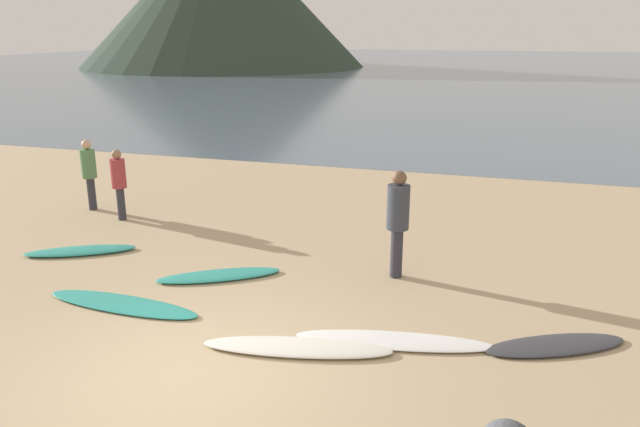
{
  "coord_description": "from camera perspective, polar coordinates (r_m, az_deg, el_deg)",
  "views": [
    {
      "loc": [
        3.47,
        -5.79,
        4.03
      ],
      "look_at": [
        0.15,
        5.0,
        0.6
      ],
      "focal_mm": 34.5,
      "sensor_mm": 36.0,
      "label": 1
    }
  ],
  "objects": [
    {
      "name": "surfboard_2",
      "position": [
        10.5,
        -9.35,
        -5.68
      ],
      "size": [
        2.04,
        1.51,
        0.08
      ],
      "primitive_type": "ellipsoid",
      "rotation": [
        0.0,
        0.0,
        0.54
      ],
      "color": "teal",
      "rests_on": "ground"
    },
    {
      "name": "person_0",
      "position": [
        10.13,
        7.24,
        -0.18
      ],
      "size": [
        0.37,
        0.37,
        1.83
      ],
      "rotation": [
        0.0,
        0.0,
        3.18
      ],
      "color": "#2D2D38",
      "rests_on": "ground"
    },
    {
      "name": "surfboard_4",
      "position": [
        8.4,
        6.9,
        -11.64
      ],
      "size": [
        2.7,
        0.96,
        0.06
      ],
      "primitive_type": "ellipsoid",
      "rotation": [
        0.0,
        0.0,
        0.17
      ],
      "color": "white",
      "rests_on": "ground"
    },
    {
      "name": "surfboard_0",
      "position": [
        12.29,
        -21.33,
        -3.23
      ],
      "size": [
        2.0,
        1.42,
        0.09
      ],
      "primitive_type": "ellipsoid",
      "rotation": [
        0.0,
        0.0,
        0.5
      ],
      "color": "teal",
      "rests_on": "ground"
    },
    {
      "name": "person_2",
      "position": [
        14.88,
        -20.64,
        3.88
      ],
      "size": [
        0.33,
        0.33,
        1.62
      ],
      "rotation": [
        0.0,
        0.0,
        5.82
      ],
      "color": "#2D2D38",
      "rests_on": "ground"
    },
    {
      "name": "surfboard_5",
      "position": [
        8.8,
        21.0,
        -11.33
      ],
      "size": [
        2.0,
        1.41,
        0.07
      ],
      "primitive_type": "ellipsoid",
      "rotation": [
        0.0,
        0.0,
        0.48
      ],
      "color": "#333338",
      "rests_on": "ground"
    },
    {
      "name": "surfboard_1",
      "position": [
        9.83,
        -17.86,
        -7.99
      ],
      "size": [
        2.61,
        0.71,
        0.06
      ],
      "primitive_type": "ellipsoid",
      "rotation": [
        0.0,
        0.0,
        -0.05
      ],
      "color": "teal",
      "rests_on": "ground"
    },
    {
      "name": "person_1",
      "position": [
        13.87,
        -18.17,
        3.07
      ],
      "size": [
        0.31,
        0.31,
        1.55
      ],
      "rotation": [
        0.0,
        0.0,
        4.73
      ],
      "color": "#2D2D38",
      "rests_on": "ground"
    },
    {
      "name": "ground_plane",
      "position": [
        16.69,
        4.59,
        2.52
      ],
      "size": [
        120.0,
        120.0,
        0.2
      ],
      "primitive_type": "cube",
      "color": "tan",
      "rests_on": "ground"
    },
    {
      "name": "surfboard_3",
      "position": [
        8.18,
        -2.11,
        -12.29
      ],
      "size": [
        2.54,
        1.02,
        0.09
      ],
      "primitive_type": "ellipsoid",
      "rotation": [
        0.0,
        0.0,
        0.2
      ],
      "color": "silver",
      "rests_on": "ground"
    },
    {
      "name": "ocean_water",
      "position": [
        67.6,
        14.53,
        12.96
      ],
      "size": [
        140.0,
        100.0,
        0.01
      ],
      "primitive_type": "cube",
      "color": "slate",
      "rests_on": "ground"
    }
  ]
}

